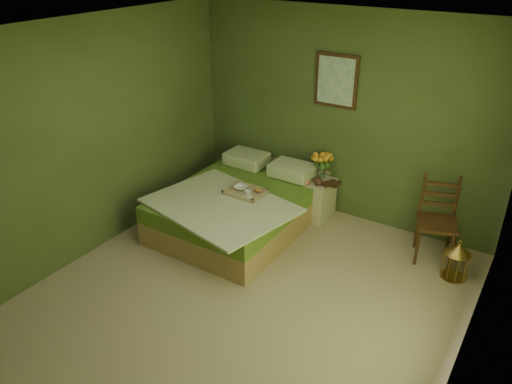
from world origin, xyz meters
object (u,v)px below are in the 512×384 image
Objects in this scene: nightstand at (314,191)px; chair at (440,214)px; birdcage at (456,261)px; bed at (242,202)px.

chair is (1.59, -0.10, 0.19)m from nightstand.
nightstand is 1.94m from birdcage.
birdcage is at bearing -63.76° from chair.
bed is at bearing 177.67° from chair.
nightstand is 1.60m from chair.
bed is 2.44× the size of nightstand.
bed is 2.57m from birdcage.
chair is at bearing 133.70° from birdcage.
nightstand is at bearing 159.09° from chair.
chair is (2.24, 0.61, 0.22)m from bed.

